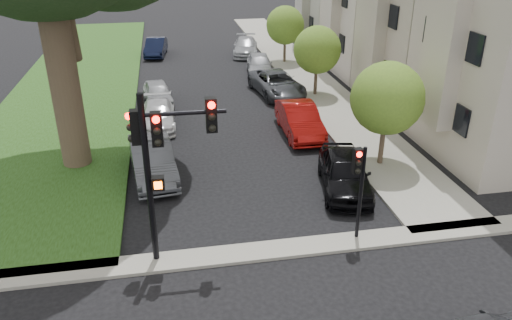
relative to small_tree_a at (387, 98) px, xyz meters
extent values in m
plane|color=black|center=(-6.20, -7.63, -3.16)|extent=(140.00, 140.00, 0.00)
cube|color=#21410E|center=(-15.20, 16.37, -3.10)|extent=(8.00, 44.00, 0.12)
cube|color=gray|center=(0.55, 16.37, -3.10)|extent=(3.50, 44.00, 0.12)
cube|color=gray|center=(-6.20, -5.63, -3.10)|extent=(60.00, 1.00, 0.12)
cube|color=#B9B1A2|center=(2.45, 0.37, 1.34)|extent=(0.70, 2.20, 5.50)
cube|color=black|center=(2.75, 0.37, 2.34)|extent=(0.08, 3.60, 6.00)
cube|color=gray|center=(6.30, 7.87, 1.84)|extent=(7.00, 7.40, 10.00)
cube|color=gray|center=(2.45, 7.87, 1.34)|extent=(0.70, 2.20, 5.50)
cube|color=black|center=(2.75, 7.87, 2.34)|extent=(0.08, 3.60, 6.00)
cube|color=gray|center=(6.30, 15.37, 1.84)|extent=(7.00, 7.40, 10.00)
cube|color=gray|center=(2.45, 15.37, 1.34)|extent=(0.70, 2.20, 5.50)
cylinder|color=brown|center=(-13.49, 2.49, 1.35)|extent=(1.24, 1.24, 9.01)
cylinder|color=brown|center=(0.00, 0.00, -2.03)|extent=(0.23, 0.23, 2.26)
sphere|color=#567E27|center=(0.00, 0.00, 0.01)|extent=(3.17, 3.17, 3.17)
cylinder|color=brown|center=(0.00, 10.28, -2.11)|extent=(0.21, 0.21, 2.09)
sphere|color=#567E27|center=(0.00, 10.28, -0.23)|extent=(2.93, 2.93, 2.93)
cylinder|color=brown|center=(0.00, 18.72, -2.12)|extent=(0.21, 0.21, 2.08)
sphere|color=#567E27|center=(0.00, 18.72, -0.25)|extent=(2.91, 2.91, 2.91)
cylinder|color=black|center=(-10.00, -5.43, -0.32)|extent=(0.20, 0.20, 5.67)
cylinder|color=black|center=(-8.80, -5.43, 1.86)|extent=(2.40, 0.19, 0.13)
cube|color=black|center=(-9.62, -5.43, 1.42)|extent=(0.33, 0.29, 1.04)
cube|color=black|center=(-8.04, -5.43, 1.75)|extent=(0.33, 0.29, 1.04)
cube|color=black|center=(-10.22, -5.16, 1.42)|extent=(0.29, 0.33, 1.04)
sphere|color=#FF0C05|center=(-9.62, -5.60, 1.77)|extent=(0.22, 0.22, 0.22)
sphere|color=black|center=(-9.62, -5.60, 1.07)|extent=(0.22, 0.22, 0.22)
cube|color=black|center=(-9.73, -5.43, -0.32)|extent=(0.39, 0.28, 0.41)
cube|color=#FF5905|center=(-9.73, -5.59, -0.32)|extent=(0.24, 0.03, 0.24)
cylinder|color=black|center=(-3.17, -5.43, -1.41)|extent=(0.14, 0.14, 3.49)
cube|color=black|center=(-3.40, -5.43, -0.13)|extent=(0.30, 0.26, 0.87)
sphere|color=#FF0C05|center=(-3.40, -5.57, 0.17)|extent=(0.18, 0.18, 0.18)
imported|color=black|center=(-2.40, -1.92, -2.36)|extent=(2.77, 4.95, 1.59)
imported|color=maroon|center=(-2.66, 4.19, -2.36)|extent=(1.77, 4.86, 1.59)
imported|color=#3F4247|center=(-2.37, 10.89, -2.42)|extent=(3.18, 5.65, 1.49)
imported|color=#999BA0|center=(-2.55, 15.87, -2.42)|extent=(2.30, 4.54, 1.48)
imported|color=#999BA0|center=(-2.57, 21.90, -2.47)|extent=(2.79, 5.05, 1.39)
imported|color=#3F4247|center=(-10.09, 0.65, -2.36)|extent=(2.25, 5.00, 1.59)
imported|color=silver|center=(-9.83, 6.64, -2.52)|extent=(1.82, 4.40, 1.27)
imported|color=#999BA0|center=(-9.82, 10.45, -2.49)|extent=(2.00, 4.08, 1.34)
imported|color=black|center=(-9.91, 22.93, -2.45)|extent=(2.02, 4.45, 1.42)
camera|label=1|loc=(-9.22, -19.05, 6.76)|focal=35.00mm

